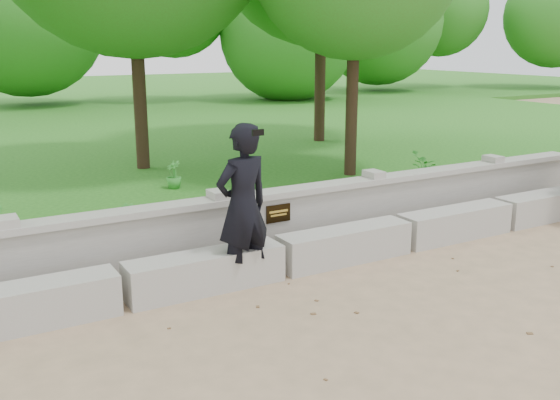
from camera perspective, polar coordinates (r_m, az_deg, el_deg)
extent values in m
plane|color=tan|center=(6.45, 8.61, -12.01)|extent=(80.00, 80.00, 0.00)
cube|color=#1E5A17|center=(19.03, -18.58, 5.33)|extent=(40.00, 22.00, 0.25)
cube|color=#AAA8A1|center=(6.93, -22.37, -9.02)|extent=(1.90, 0.45, 0.45)
cube|color=#AAA8A1|center=(7.39, -6.81, -6.53)|extent=(1.90, 0.45, 0.45)
cube|color=#AAA8A1|center=(8.32, 5.97, -4.10)|extent=(1.90, 0.45, 0.45)
cube|color=#AAA8A1|center=(9.59, 15.72, -2.08)|extent=(1.90, 0.45, 0.45)
cube|color=#AAA8A1|center=(11.07, 23.02, -0.53)|extent=(1.90, 0.45, 0.45)
cube|color=#A09E97|center=(8.33, -2.43, -2.67)|extent=(12.50, 0.25, 0.82)
cube|color=#AAA8A1|center=(8.21, -2.46, 0.33)|extent=(12.50, 0.35, 0.08)
cube|color=black|center=(8.30, -0.16, -1.23)|extent=(0.36, 0.02, 0.24)
imported|color=black|center=(7.25, -3.42, -0.61)|extent=(0.79, 0.59, 1.96)
cube|color=black|center=(6.73, -2.03, 6.18)|extent=(0.14, 0.04, 0.07)
cylinder|color=#382619|center=(13.27, -12.82, 11.36)|extent=(0.27, 0.27, 3.99)
cylinder|color=#382619|center=(12.37, 6.63, 10.20)|extent=(0.23, 0.23, 3.46)
cylinder|color=#382619|center=(16.73, 3.71, 12.56)|extent=(0.28, 0.28, 4.20)
imported|color=green|center=(8.41, -13.73, -2.18)|extent=(0.32, 0.35, 0.53)
imported|color=green|center=(11.79, 13.10, 2.80)|extent=(0.74, 0.71, 0.64)
imported|color=green|center=(11.44, -9.70, 2.31)|extent=(0.32, 0.34, 0.51)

